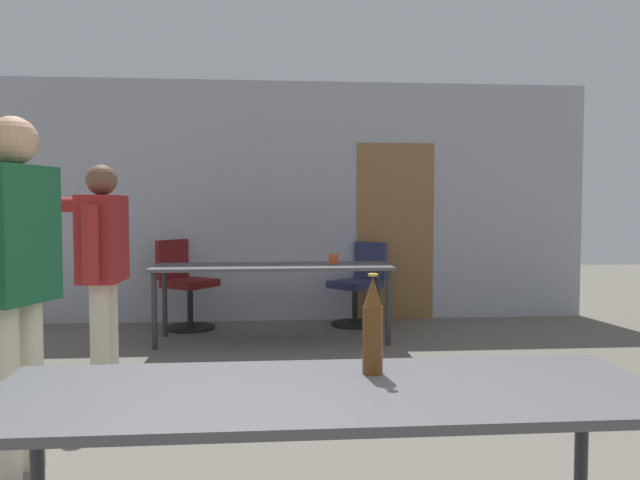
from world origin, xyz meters
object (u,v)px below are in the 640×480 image
(person_near_casual, at_px, (13,258))
(person_left_plaid, at_px, (101,256))
(beer_bottle, at_px, (373,327))
(office_chair_side_rolled, at_px, (185,287))
(drink_cup, at_px, (333,259))
(office_chair_near_pushed, at_px, (360,287))

(person_near_casual, xyz_separation_m, person_left_plaid, (0.05, 1.41, -0.11))
(beer_bottle, bearing_deg, person_near_casual, 146.52)
(office_chair_side_rolled, height_order, beer_bottle, beer_bottle)
(person_near_casual, distance_m, beer_bottle, 1.91)
(drink_cup, bearing_deg, beer_bottle, -94.15)
(beer_bottle, bearing_deg, office_chair_near_pushed, 82.04)
(office_chair_side_rolled, relative_size, office_chair_near_pushed, 1.04)
(office_chair_side_rolled, xyz_separation_m, office_chair_near_pushed, (1.91, 0.06, -0.03))
(person_left_plaid, xyz_separation_m, drink_cup, (1.83, 1.59, -0.16))
(person_near_casual, height_order, drink_cup, person_near_casual)
(person_near_casual, relative_size, office_chair_near_pushed, 1.91)
(person_near_casual, bearing_deg, office_chair_near_pushed, -12.41)
(person_near_casual, distance_m, office_chair_side_rolled, 3.72)
(person_near_casual, height_order, office_chair_near_pushed, person_near_casual)
(office_chair_near_pushed, distance_m, drink_cup, 0.89)
(office_chair_side_rolled, xyz_separation_m, beer_bottle, (1.25, -4.70, 0.45))
(person_near_casual, xyz_separation_m, office_chair_side_rolled, (0.34, 3.65, -0.61))
(beer_bottle, height_order, drink_cup, beer_bottle)
(office_chair_side_rolled, height_order, drink_cup, office_chair_side_rolled)
(person_left_plaid, bearing_deg, office_chair_side_rolled, -6.02)
(beer_bottle, xyz_separation_m, drink_cup, (0.29, 4.05, -0.11))
(drink_cup, bearing_deg, person_near_casual, -122.03)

